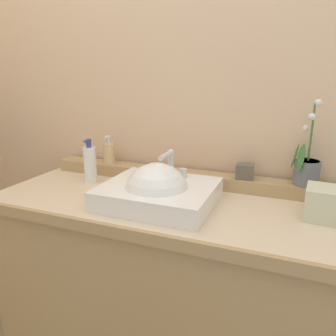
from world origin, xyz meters
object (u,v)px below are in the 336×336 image
sink_basin (158,195)px  soap_dispenser (109,153)px  soap_bar (143,172)px  trinket_box (245,171)px  lotion_bottle (90,164)px  potted_plant (307,168)px  tissue_box (325,204)px

sink_basin → soap_dispenser: soap_dispenser is taller
soap_bar → trinket_box: size_ratio=0.95×
sink_basin → lotion_bottle: size_ratio=2.08×
sink_basin → soap_dispenser: (-0.38, 0.27, 0.07)m
lotion_bottle → sink_basin: bearing=-18.5°
potted_plant → trinket_box: (-0.24, -0.01, -0.04)m
soap_bar → potted_plant: (0.64, 0.17, 0.04)m
soap_dispenser → sink_basin: bearing=-35.3°
soap_dispenser → tissue_box: (0.97, -0.18, -0.06)m
soap_dispenser → trinket_box: (0.67, 0.00, -0.02)m
soap_bar → lotion_bottle: size_ratio=0.34×
tissue_box → soap_bar: bearing=178.6°
soap_bar → potted_plant: bearing=15.1°
soap_bar → soap_dispenser: size_ratio=0.50×
sink_basin → soap_dispenser: 0.47m
sink_basin → soap_bar: 0.17m
trinket_box → soap_bar: bearing=-162.3°
sink_basin → trinket_box: size_ratio=5.76×
sink_basin → lotion_bottle: (-0.40, 0.13, 0.05)m
soap_bar → sink_basin: bearing=-43.5°
soap_bar → trinket_box: bearing=22.2°
sink_basin → lotion_bottle: 0.42m
trinket_box → sink_basin: bearing=-140.6°
soap_dispenser → trinket_box: bearing=0.4°
soap_bar → tissue_box: size_ratio=0.54×
tissue_box → trinket_box: bearing=149.3°
sink_basin → potted_plant: 0.60m
soap_bar → trinket_box: (0.40, 0.16, -0.00)m
soap_dispenser → tissue_box: 0.99m
potted_plant → soap_dispenser: potted_plant is taller
soap_dispenser → potted_plant: bearing=0.9°
trinket_box → lotion_bottle: lotion_bottle is taller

